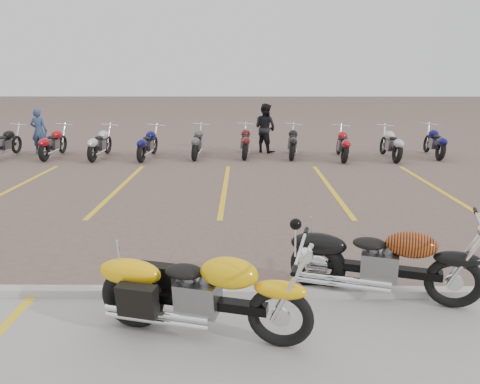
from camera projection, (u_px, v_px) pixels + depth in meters
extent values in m
plane|color=brown|center=(216.00, 243.00, 8.12)|extent=(100.00, 100.00, 0.00)
cube|color=#ADAAA3|center=(207.00, 292.00, 6.17)|extent=(60.00, 0.18, 0.12)
torus|color=black|center=(281.00, 318.00, 4.96)|extent=(0.72, 0.29, 0.72)
torus|color=black|center=(134.00, 298.00, 5.38)|extent=(0.78, 0.37, 0.76)
cube|color=black|center=(204.00, 302.00, 5.15)|extent=(1.42, 0.48, 0.11)
cube|color=slate|center=(200.00, 296.00, 5.15)|extent=(0.53, 0.43, 0.37)
ellipsoid|color=#EBB30C|center=(231.00, 272.00, 4.98)|extent=(0.71, 0.50, 0.33)
ellipsoid|color=black|center=(187.00, 271.00, 5.12)|extent=(0.49, 0.38, 0.13)
torus|color=black|center=(453.00, 283.00, 5.79)|extent=(0.71, 0.32, 0.70)
torus|color=black|center=(318.00, 267.00, 6.28)|extent=(0.77, 0.39, 0.75)
cube|color=black|center=(383.00, 270.00, 6.02)|extent=(1.38, 0.54, 0.11)
cube|color=slate|center=(379.00, 265.00, 6.02)|extent=(0.53, 0.44, 0.37)
ellipsoid|color=black|center=(411.00, 244.00, 5.84)|extent=(0.70, 0.51, 0.32)
ellipsoid|color=black|center=(370.00, 243.00, 5.99)|extent=(0.49, 0.39, 0.13)
imported|color=navy|center=(39.00, 131.00, 16.86)|extent=(0.59, 0.39, 1.62)
imported|color=black|center=(265.00, 128.00, 17.10)|extent=(1.09, 1.07, 1.78)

